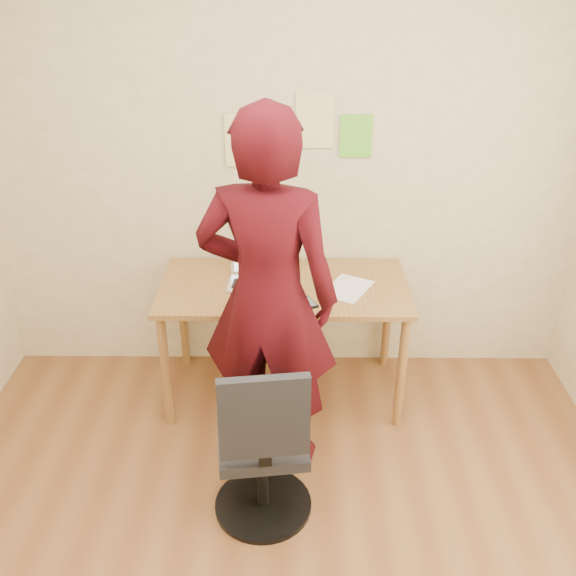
{
  "coord_description": "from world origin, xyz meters",
  "views": [
    {
      "loc": [
        0.06,
        -1.82,
        2.42
      ],
      "look_at": [
        0.03,
        0.95,
        0.95
      ],
      "focal_mm": 40.0,
      "sensor_mm": 36.0,
      "label": 1
    }
  ],
  "objects_px": {
    "person": "(268,299)",
    "phone": "(308,303)",
    "desk": "(284,299)",
    "office_chair": "(263,454)",
    "laptop": "(256,274)"
  },
  "relations": [
    {
      "from": "person",
      "to": "phone",
      "type": "bearing_deg",
      "value": -111.68
    },
    {
      "from": "desk",
      "to": "phone",
      "type": "xyz_separation_m",
      "value": [
        0.13,
        -0.21,
        0.09
      ]
    },
    {
      "from": "desk",
      "to": "office_chair",
      "type": "height_order",
      "value": "office_chair"
    },
    {
      "from": "office_chair",
      "to": "person",
      "type": "xyz_separation_m",
      "value": [
        0.01,
        0.46,
        0.55
      ]
    },
    {
      "from": "laptop",
      "to": "phone",
      "type": "xyz_separation_m",
      "value": [
        0.29,
        -0.25,
        -0.04
      ]
    },
    {
      "from": "person",
      "to": "laptop",
      "type": "bearing_deg",
      "value": -69.89
    },
    {
      "from": "laptop",
      "to": "person",
      "type": "height_order",
      "value": "person"
    },
    {
      "from": "laptop",
      "to": "person",
      "type": "distance_m",
      "value": 0.59
    },
    {
      "from": "desk",
      "to": "person",
      "type": "height_order",
      "value": "person"
    },
    {
      "from": "office_chair",
      "to": "person",
      "type": "distance_m",
      "value": 0.72
    },
    {
      "from": "desk",
      "to": "office_chair",
      "type": "distance_m",
      "value": 1.03
    },
    {
      "from": "person",
      "to": "office_chair",
      "type": "bearing_deg",
      "value": 99.23
    },
    {
      "from": "desk",
      "to": "office_chair",
      "type": "bearing_deg",
      "value": -94.77
    },
    {
      "from": "desk",
      "to": "person",
      "type": "relative_size",
      "value": 0.74
    },
    {
      "from": "phone",
      "to": "office_chair",
      "type": "bearing_deg",
      "value": -131.84
    }
  ]
}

